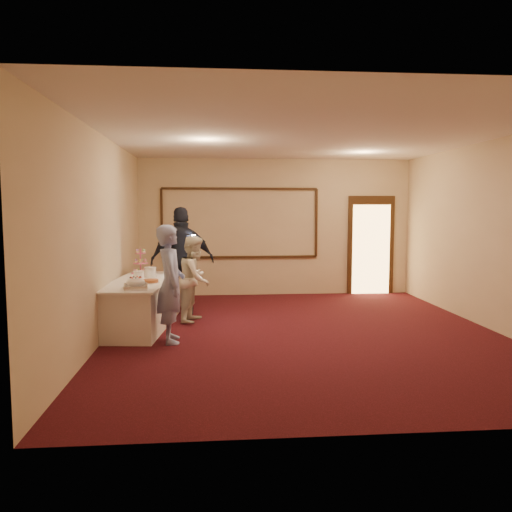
# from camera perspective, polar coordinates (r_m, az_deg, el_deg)

# --- Properties ---
(floor) EXTENTS (7.00, 7.00, 0.00)m
(floor) POSITION_cam_1_polar(r_m,az_deg,el_deg) (7.85, 5.49, -8.73)
(floor) COLOR black
(floor) RESTS_ON ground
(room_walls) EXTENTS (6.04, 7.04, 3.02)m
(room_walls) POSITION_cam_1_polar(r_m,az_deg,el_deg) (7.61, 5.63, 6.22)
(room_walls) COLOR beige
(room_walls) RESTS_ON floor
(wall_molding) EXTENTS (3.45, 0.04, 1.55)m
(wall_molding) POSITION_cam_1_polar(r_m,az_deg,el_deg) (10.97, -1.84, 3.78)
(wall_molding) COLOR black
(wall_molding) RESTS_ON room_walls
(doorway) EXTENTS (1.05, 0.07, 2.20)m
(doorway) POSITION_cam_1_polar(r_m,az_deg,el_deg) (11.53, 12.98, 1.14)
(doorway) COLOR black
(doorway) RESTS_ON floor
(buffet_table) EXTENTS (1.14, 2.41, 0.77)m
(buffet_table) POSITION_cam_1_polar(r_m,az_deg,el_deg) (8.28, -12.93, -5.35)
(buffet_table) COLOR white
(buffet_table) RESTS_ON floor
(pavlova_tray) EXTENTS (0.38, 0.48, 0.17)m
(pavlova_tray) POSITION_cam_1_polar(r_m,az_deg,el_deg) (7.36, -13.58, -3.12)
(pavlova_tray) COLOR #AFB1B6
(pavlova_tray) RESTS_ON buffet_table
(cupcake_stand) EXTENTS (0.33, 0.33, 0.49)m
(cupcake_stand) POSITION_cam_1_polar(r_m,az_deg,el_deg) (9.07, -13.04, -0.86)
(cupcake_stand) COLOR #E35A92
(cupcake_stand) RESTS_ON buffet_table
(plate_stack_a) EXTENTS (0.17, 0.17, 0.15)m
(plate_stack_a) POSITION_cam_1_polar(r_m,az_deg,el_deg) (8.28, -13.23, -2.16)
(plate_stack_a) COLOR white
(plate_stack_a) RESTS_ON buffet_table
(plate_stack_b) EXTENTS (0.20, 0.20, 0.17)m
(plate_stack_b) POSITION_cam_1_polar(r_m,az_deg,el_deg) (8.55, -11.98, -1.82)
(plate_stack_b) COLOR white
(plate_stack_b) RESTS_ON buffet_table
(tart) EXTENTS (0.28, 0.28, 0.06)m
(tart) POSITION_cam_1_polar(r_m,az_deg,el_deg) (7.88, -11.95, -2.86)
(tart) COLOR white
(tart) RESTS_ON buffet_table
(man) EXTENTS (0.48, 0.67, 1.69)m
(man) POSITION_cam_1_polar(r_m,az_deg,el_deg) (7.24, -9.73, -3.15)
(man) COLOR #8EA2DE
(man) RESTS_ON floor
(woman) EXTENTS (0.72, 0.83, 1.46)m
(woman) POSITION_cam_1_polar(r_m,az_deg,el_deg) (8.55, -6.98, -2.58)
(woman) COLOR beige
(woman) RESTS_ON floor
(guest) EXTENTS (1.20, 0.64, 1.95)m
(guest) POSITION_cam_1_polar(r_m,az_deg,el_deg) (9.12, -8.39, -0.55)
(guest) COLOR black
(guest) RESTS_ON floor
(camera_flash) EXTENTS (0.08, 0.06, 0.05)m
(camera_flash) POSITION_cam_1_polar(r_m,az_deg,el_deg) (8.88, -7.15, 2.26)
(camera_flash) COLOR white
(camera_flash) RESTS_ON guest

